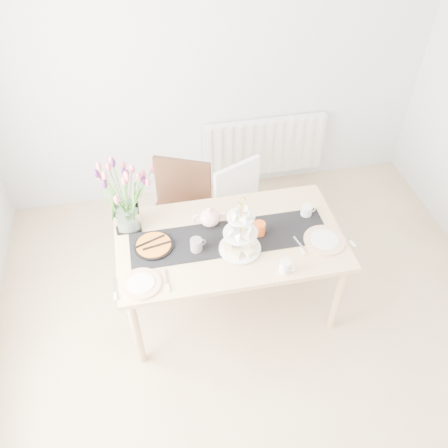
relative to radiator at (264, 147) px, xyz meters
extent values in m
plane|color=tan|center=(-0.50, -2.19, -0.45)|extent=(4.50, 4.50, 0.00)
plane|color=silver|center=(-0.50, 0.06, 0.85)|extent=(4.00, 0.00, 4.00)
cube|color=white|center=(0.00, 0.00, 0.00)|extent=(1.20, 0.08, 0.60)
cube|color=tan|center=(-0.65, -1.45, 0.28)|extent=(1.60, 0.90, 0.04)
cylinder|color=tan|center=(-1.38, -1.83, -0.09)|extent=(0.06, 0.06, 0.71)
cylinder|color=tan|center=(0.08, -1.83, -0.09)|extent=(0.06, 0.06, 0.71)
cylinder|color=tan|center=(-1.38, -1.07, -0.09)|extent=(0.06, 0.06, 0.71)
cylinder|color=tan|center=(0.08, -1.07, -0.09)|extent=(0.06, 0.06, 0.71)
cube|color=#341F13|center=(-0.98, -0.92, 0.03)|extent=(0.61, 0.61, 0.04)
cube|color=#341F13|center=(-0.89, -0.73, 0.27)|extent=(0.44, 0.22, 0.44)
cylinder|color=#341F13|center=(-1.21, -1.02, -0.22)|extent=(0.04, 0.04, 0.46)
cylinder|color=#341F13|center=(-0.88, -1.16, -0.22)|extent=(0.04, 0.04, 0.46)
cylinder|color=#341F13|center=(-1.07, -0.69, -0.22)|extent=(0.04, 0.04, 0.46)
cylinder|color=#341F13|center=(-0.74, -0.83, -0.22)|extent=(0.04, 0.04, 0.46)
cube|color=white|center=(-0.38, -0.98, 0.00)|extent=(0.58, 0.58, 0.04)
cube|color=white|center=(-0.46, -0.80, 0.23)|extent=(0.41, 0.22, 0.42)
cylinder|color=white|center=(-0.47, -1.22, -0.24)|extent=(0.04, 0.04, 0.43)
cylinder|color=white|center=(-0.14, -1.07, -0.24)|extent=(0.04, 0.04, 0.43)
cylinder|color=white|center=(-0.61, -0.89, -0.24)|extent=(0.04, 0.04, 0.43)
cylinder|color=white|center=(-0.29, -0.74, -0.24)|extent=(0.04, 0.04, 0.43)
cube|color=black|center=(-0.65, -1.45, 0.30)|extent=(1.40, 0.35, 0.01)
cube|color=silver|center=(-1.34, -1.18, 0.39)|extent=(0.18, 0.18, 0.18)
cylinder|color=gold|center=(-0.61, -1.57, 0.51)|extent=(0.01, 0.01, 0.43)
cylinder|color=white|center=(-0.61, -1.57, 0.31)|extent=(0.29, 0.29, 0.01)
cylinder|color=white|center=(-0.61, -1.57, 0.46)|extent=(0.23, 0.23, 0.01)
cylinder|color=white|center=(-0.61, -1.57, 0.61)|extent=(0.18, 0.18, 0.01)
cylinder|color=silver|center=(-0.05, -1.33, 0.34)|extent=(0.08, 0.08, 0.08)
cylinder|color=black|center=(-1.19, -1.44, 0.31)|extent=(0.27, 0.27, 0.02)
cylinder|color=orange|center=(-1.19, -1.44, 0.33)|extent=(0.24, 0.24, 0.01)
cylinder|color=slate|center=(-0.90, -1.52, 0.35)|extent=(0.11, 0.11, 0.10)
cylinder|color=silver|center=(-0.36, -1.82, 0.34)|extent=(0.10, 0.10, 0.09)
cylinder|color=#F3581B|center=(-0.44, -1.45, 0.35)|extent=(0.12, 0.12, 0.10)
cylinder|color=silver|center=(-1.30, -1.75, 0.31)|extent=(0.26, 0.26, 0.01)
cylinder|color=white|center=(-0.01, -1.61, 0.31)|extent=(0.35, 0.35, 0.02)
camera|label=1|loc=(-1.15, -3.73, 2.69)|focal=38.00mm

